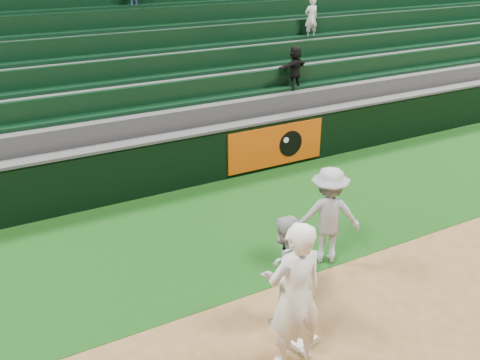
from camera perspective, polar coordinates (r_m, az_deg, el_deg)
name	(u,v)px	position (r m, az deg, el deg)	size (l,w,h in m)	color
ground	(287,326)	(8.00, 5.09, -15.25)	(70.00, 70.00, 0.00)	brown
foul_grass	(199,235)	(10.16, -4.41, -5.84)	(36.00, 4.20, 0.01)	#0D330C
first_base	(299,338)	(7.76, 6.28, -16.37)	(0.38, 0.38, 0.08)	white
first_baseman	(295,296)	(6.81, 5.89, -12.26)	(0.76, 0.50, 2.07)	white
baserunner	(283,270)	(7.66, 4.66, -9.52)	(0.81, 0.63, 1.66)	#9B9EA5
base_coach	(328,215)	(9.09, 9.40, -3.75)	(1.11, 0.64, 1.72)	#9EA0AB
field_wall	(156,165)	(11.74, -8.95, 1.59)	(36.00, 0.45, 1.25)	black
stadium_seating	(101,81)	(14.86, -14.61, 10.21)	(36.00, 5.95, 4.85)	#353537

